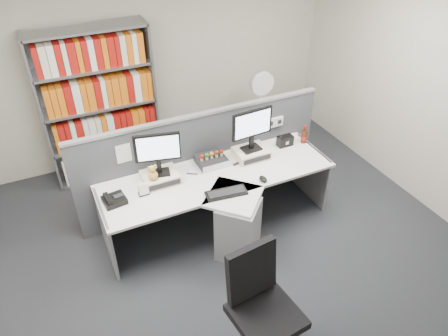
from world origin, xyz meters
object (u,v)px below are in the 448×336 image
shelving_unit (100,108)px  office_chair (261,304)px  keyboard (226,193)px  filing_cabinet (259,131)px  desktop_pc (211,161)px  desk (226,205)px  desk_phone (114,200)px  monitor_left (158,151)px  desk_fan (261,86)px  desk_calendar (143,190)px  cola_bottle (304,136)px  speaker (285,141)px  mouse (263,179)px  monitor_right (252,127)px

shelving_unit → office_chair: shelving_unit is taller
keyboard → filing_cabinet: bearing=50.4°
desktop_pc → desk: bearing=-93.3°
desk_phone → filing_cabinet: size_ratio=0.34×
monitor_left → desk_fan: monitor_left is taller
desk_calendar → cola_bottle: 2.07m
shelving_unit → filing_cabinet: shelving_unit is taller
desk → speaker: bearing=23.2°
desk_fan → office_chair: bearing=-119.2°
speaker → office_chair: bearing=-126.7°
speaker → cola_bottle: cola_bottle is taller
monitor_left → desk_calendar: size_ratio=3.69×
desktop_pc → desk_calendar: bearing=-166.3°
speaker → office_chair: size_ratio=0.18×
mouse → speaker: (0.59, 0.51, 0.04)m
speaker → keyboard: bearing=-152.5°
desk → mouse: size_ratio=22.01×
speaker → desk_phone: bearing=-175.0°
filing_cabinet → cola_bottle: bearing=-88.1°
keyboard → desk_fan: 2.00m
monitor_right → keyboard: size_ratio=1.13×
desktop_pc → filing_cabinet: size_ratio=0.46×
cola_bottle → desk_fan: bearing=91.9°
speaker → filing_cabinet: size_ratio=0.27×
speaker → shelving_unit: shelving_unit is taller
desk_calendar → office_chair: bearing=-73.1°
keyboard → speaker: size_ratio=2.37×
office_chair → desk_calendar: bearing=106.9°
desktop_pc → desk_calendar: 0.88m
monitor_right → desk_fan: 1.23m
desk_calendar → desk_phone: bearing=-179.9°
filing_cabinet → desk_fan: desk_fan is taller
filing_cabinet → desktop_pc: bearing=-141.0°
desk_calendar → desk: bearing=-16.2°
monitor_left → desk_phone: bearing=-165.0°
desk_calendar → desk_fan: (2.03, 1.16, 0.28)m
monitor_left → desk_phone: size_ratio=2.01×
mouse → speaker: bearing=40.7°
desk_calendar → cola_bottle: size_ratio=0.56×
monitor_left → keyboard: monitor_left is taller
desk → desktop_pc: size_ratio=8.08×
desk_calendar → desktop_pc: bearing=13.7°
mouse → speaker: size_ratio=0.63×
keyboard → filing_cabinet: size_ratio=0.64×
desktop_pc → shelving_unit: shelving_unit is taller
monitor_left → desk_phone: (-0.54, -0.14, -0.35)m
desk → mouse: bearing=-11.8°
desk → shelving_unit: (-0.90, 1.85, 0.52)m
desktop_pc → mouse: 0.65m
desk_calendar → cola_bottle: cola_bottle is taller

